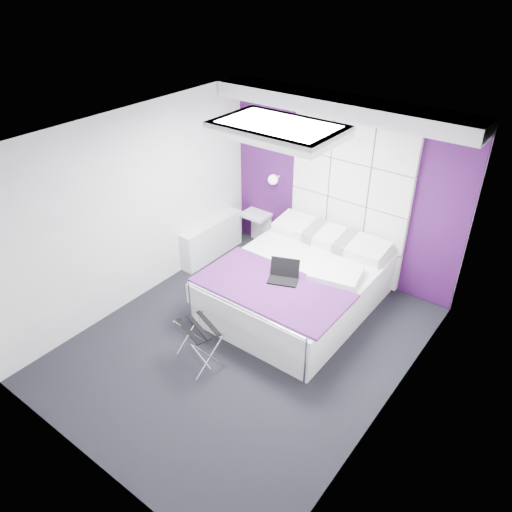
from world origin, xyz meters
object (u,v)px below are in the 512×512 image
at_px(radiator, 212,239).
at_px(luggage_rack, 200,344).
at_px(laptop, 285,275).
at_px(bed, 297,285).
at_px(nightstand, 256,215).
at_px(wall_lamp, 274,179).

height_order(radiator, luggage_rack, radiator).
distance_m(radiator, luggage_rack, 2.37).
relative_size(radiator, laptop, 3.29).
relative_size(bed, laptop, 6.24).
bearing_deg(radiator, nightstand, 65.97).
distance_m(wall_lamp, bed, 1.78).
bearing_deg(laptop, luggage_rack, -128.04).
relative_size(wall_lamp, laptop, 0.41).
distance_m(bed, laptop, 0.50).
height_order(radiator, bed, bed).
height_order(wall_lamp, radiator, wall_lamp).
distance_m(wall_lamp, luggage_rack, 2.91).
height_order(bed, nightstand, bed).
distance_m(luggage_rack, laptop, 1.36).
xyz_separation_m(nightstand, laptop, (1.49, -1.35, 0.17)).
height_order(nightstand, laptop, laptop).
bearing_deg(luggage_rack, nightstand, 133.50).
bearing_deg(laptop, radiator, 138.35).
bearing_deg(laptop, bed, 72.75).
bearing_deg(wall_lamp, radiator, -130.10).
distance_m(wall_lamp, radiator, 1.35).
xyz_separation_m(wall_lamp, nightstand, (-0.32, -0.04, -0.69)).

